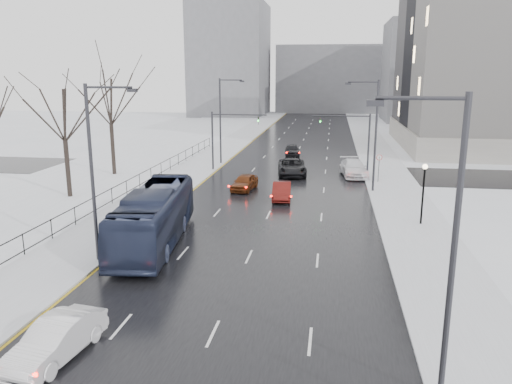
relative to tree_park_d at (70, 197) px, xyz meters
The scene contains 26 objects.
road 31.51m from the tree_park_d, 55.60° to the left, with size 16.00×150.00×0.04m, color black.
cross_road 22.65m from the tree_park_d, 38.19° to the left, with size 130.00×10.00×0.04m, color black.
sidewalk_left 27.01m from the tree_park_d, 74.32° to the left, with size 5.00×150.00×0.16m, color silver.
sidewalk_right 38.43m from the tree_park_d, 42.57° to the left, with size 5.00×150.00×0.16m, color silver.
park_strip 26.09m from the tree_park_d, 94.84° to the left, with size 14.00×150.00×0.12m, color white.
tree_park_d is the anchor object (origin of this frame).
tree_park_e 10.01m from the tree_park_d, 92.29° to the left, with size 9.45×9.45×13.50m, color black, non-canonical shape.
iron_fence 6.31m from the tree_park_d, 39.81° to the right, with size 0.06×70.00×1.30m.
streetlight_r_near 35.80m from the tree_park_d, 42.75° to the right, with size 2.95×0.25×10.00m.
streetlight_r_mid 27.24m from the tree_park_d, 13.01° to the left, with size 2.95×0.25×10.00m.
streetlight_l_near 17.90m from the tree_park_d, 55.47° to the right, with size 2.95×0.25×10.00m.
streetlight_l_far 21.17m from the tree_park_d, 61.85° to the left, with size 2.95×0.25×10.00m.
lamppost_r_mid 29.23m from the tree_park_d, ahead, with size 0.36×0.36×4.28m.
mast_signal_right 29.05m from the tree_park_d, 29.12° to the left, with size 6.10×0.33×6.50m.
mast_signal_left 17.96m from the tree_park_d, 53.20° to the left, with size 6.10×0.33×6.50m.
no_uturn_sign 28.88m from the tree_park_d, 20.32° to the left, with size 0.60×0.06×2.70m.
bldg_far_right 93.70m from the tree_park_d, 60.51° to the left, with size 24.00×20.00×22.00m, color slate.
bldg_far_left 92.17m from the tree_park_d, 92.64° to the left, with size 18.00×22.00×28.00m, color slate.
bldg_far_center 108.59m from the tree_park_d, 78.38° to the left, with size 30.00×18.00×18.00m, color slate.
sedan_left_near 26.71m from the tree_park_d, 62.26° to the right, with size 1.59×4.55×1.50m, color white.
bus 15.74m from the tree_park_d, 42.29° to the right, with size 2.94×12.55×3.50m, color #232B45.
sedan_center_near 15.40m from the tree_park_d, 18.81° to the left, with size 1.73×4.30×1.47m, color #5E2910.
sedan_right_near 18.42m from the tree_park_d, ahead, with size 1.53×4.40×1.45m, color #5D1310.
sedan_right_cross 22.27m from the tree_park_d, 34.66° to the left, with size 2.84×6.15×1.71m, color black.
sedan_right_far 27.92m from the tree_park_d, 27.66° to the left, with size 2.41×5.93×1.72m, color white.
sedan_center_far 30.68m from the tree_park_d, 55.66° to the left, with size 1.78×4.41×1.50m, color black.
Camera 1 is at (4.59, -5.19, 10.49)m, focal length 35.00 mm.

